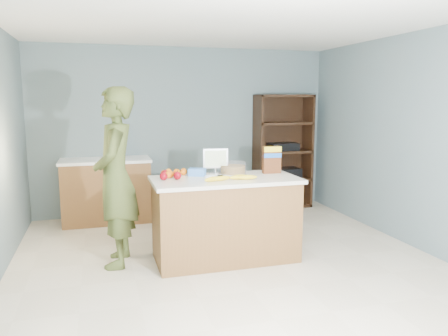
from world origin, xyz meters
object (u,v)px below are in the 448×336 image
object	(u,v)px
counter_peninsula	(225,222)
shelving_unit	(282,153)
person	(116,178)
tv	(216,159)
cereal_box	(272,158)

from	to	relation	value
counter_peninsula	shelving_unit	world-z (taller)	shelving_unit
person	tv	bearing A→B (deg)	105.19
person	cereal_box	xyz separation A→B (m)	(1.72, -0.04, 0.15)
shelving_unit	person	world-z (taller)	person
shelving_unit	tv	size ratio (longest dim) A/B	6.38
counter_peninsula	tv	bearing A→B (deg)	94.30
person	cereal_box	size ratio (longest dim) A/B	6.08
counter_peninsula	person	xyz separation A→B (m)	(-1.13, 0.18, 0.51)
shelving_unit	person	xyz separation A→B (m)	(-2.68, -1.87, 0.07)
counter_peninsula	shelving_unit	xyz separation A→B (m)	(1.55, 2.05, 0.45)
counter_peninsula	person	bearing A→B (deg)	170.77
shelving_unit	cereal_box	xyz separation A→B (m)	(-0.96, -1.90, 0.21)
person	counter_peninsula	bearing A→B (deg)	89.35
shelving_unit	tv	distance (m)	2.35
shelving_unit	person	distance (m)	3.26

